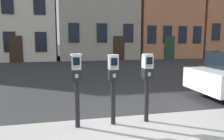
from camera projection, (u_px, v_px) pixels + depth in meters
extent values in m
plane|color=#28282B|center=(125.00, 126.00, 4.58)|extent=(160.00, 160.00, 0.00)
cylinder|color=black|center=(77.00, 104.00, 4.12)|extent=(0.09, 0.09, 0.89)
cube|color=black|center=(77.00, 75.00, 4.05)|extent=(0.18, 0.25, 0.21)
cube|color=#A5A8AD|center=(77.00, 76.00, 3.92)|extent=(0.06, 0.01, 0.07)
cube|color=#B7BABF|center=(76.00, 62.00, 4.01)|extent=(0.18, 0.24, 0.25)
cube|color=black|center=(76.00, 61.00, 3.90)|extent=(0.12, 0.01, 0.14)
cylinder|color=blue|center=(74.00, 67.00, 3.90)|extent=(0.02, 0.01, 0.02)
cylinder|color=red|center=(76.00, 67.00, 3.91)|extent=(0.02, 0.01, 0.02)
cylinder|color=green|center=(78.00, 67.00, 3.91)|extent=(0.02, 0.01, 0.02)
cylinder|color=#B7BABF|center=(76.00, 55.00, 4.00)|extent=(0.23, 0.23, 0.03)
cylinder|color=black|center=(113.00, 102.00, 4.27)|extent=(0.09, 0.09, 0.88)
cube|color=black|center=(113.00, 75.00, 4.20)|extent=(0.18, 0.25, 0.20)
cube|color=#A5A8AD|center=(114.00, 76.00, 4.08)|extent=(0.06, 0.01, 0.07)
cube|color=#B7BABF|center=(113.00, 63.00, 4.17)|extent=(0.18, 0.24, 0.25)
cube|color=black|center=(114.00, 62.00, 4.05)|extent=(0.12, 0.01, 0.14)
cylinder|color=blue|center=(112.00, 67.00, 4.06)|extent=(0.02, 0.01, 0.02)
cylinder|color=red|center=(114.00, 67.00, 4.06)|extent=(0.02, 0.01, 0.02)
cylinder|color=green|center=(116.00, 67.00, 4.07)|extent=(0.02, 0.01, 0.02)
cylinder|color=#B7BABF|center=(113.00, 55.00, 4.15)|extent=(0.23, 0.23, 0.03)
cylinder|color=black|center=(147.00, 100.00, 4.43)|extent=(0.09, 0.09, 0.88)
cube|color=black|center=(147.00, 73.00, 4.35)|extent=(0.18, 0.25, 0.20)
cube|color=#A5A8AD|center=(149.00, 74.00, 4.23)|extent=(0.06, 0.01, 0.07)
cube|color=#B7BABF|center=(147.00, 62.00, 4.32)|extent=(0.18, 0.24, 0.25)
cube|color=black|center=(150.00, 61.00, 4.20)|extent=(0.12, 0.01, 0.14)
cylinder|color=blue|center=(148.00, 66.00, 4.21)|extent=(0.02, 0.01, 0.02)
cylinder|color=red|center=(149.00, 66.00, 4.21)|extent=(0.02, 0.01, 0.02)
cylinder|color=green|center=(151.00, 66.00, 4.22)|extent=(0.02, 0.01, 0.02)
cylinder|color=#B7BABF|center=(148.00, 55.00, 4.30)|extent=(0.23, 0.23, 0.03)
cylinder|color=black|center=(204.00, 84.00, 7.32)|extent=(0.64, 0.23, 0.64)
cube|color=black|center=(10.00, 42.00, 17.22)|extent=(0.90, 0.06, 1.60)
cube|color=black|center=(41.00, 42.00, 17.74)|extent=(0.90, 0.06, 1.60)
cube|color=black|center=(7.00, 3.00, 16.83)|extent=(0.90, 0.06, 1.60)
cube|color=black|center=(39.00, 4.00, 17.34)|extent=(0.90, 0.06, 1.60)
cube|color=black|center=(16.00, 49.00, 17.40)|extent=(1.00, 0.07, 2.10)
cube|color=black|center=(74.00, 33.00, 18.22)|extent=(0.90, 0.06, 1.60)
cube|color=black|center=(102.00, 33.00, 18.74)|extent=(0.90, 0.06, 1.60)
cube|color=black|center=(128.00, 33.00, 19.25)|extent=(0.90, 0.06, 1.60)
cube|color=black|center=(119.00, 48.00, 19.24)|extent=(1.00, 0.07, 2.10)
cube|color=black|center=(152.00, 34.00, 19.75)|extent=(0.84, 0.06, 1.60)
cube|color=black|center=(168.00, 35.00, 20.09)|extent=(0.84, 0.06, 1.60)
cube|color=black|center=(183.00, 35.00, 20.42)|extent=(0.84, 0.06, 1.60)
cube|color=black|center=(197.00, 35.00, 20.76)|extent=(0.84, 0.06, 1.60)
cube|color=#193823|center=(169.00, 48.00, 20.30)|extent=(1.00, 0.07, 2.10)
cube|color=black|center=(216.00, 32.00, 21.17)|extent=(0.90, 0.06, 1.60)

